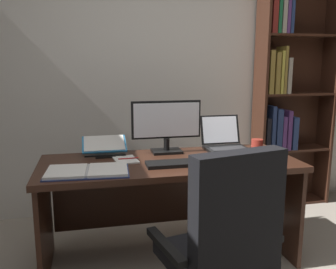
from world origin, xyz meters
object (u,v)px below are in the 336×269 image
object	(u,v)px
monitor	(166,126)
pen	(128,158)
laptop	(225,142)
keyboard	(178,163)
office_chair	(222,257)
coffee_mug	(257,146)
notepad	(125,160)
reading_stand_with_book	(104,146)
bookshelf	(286,97)
computer_mouse	(221,160)
desk	(167,184)
open_binder	(87,171)

from	to	relation	value
monitor	pen	xyz separation A→B (m)	(-0.31, -0.17, -0.19)
laptop	keyboard	xyz separation A→B (m)	(-0.47, -0.37, -0.04)
office_chair	coffee_mug	xyz separation A→B (m)	(0.58, 0.83, 0.37)
laptop	pen	xyz separation A→B (m)	(-0.77, -0.18, -0.04)
notepad	coffee_mug	xyz separation A→B (m)	(0.98, -0.00, 0.05)
laptop	notepad	world-z (taller)	laptop
reading_stand_with_book	laptop	bearing A→B (deg)	-2.93
bookshelf	reading_stand_with_book	bearing A→B (deg)	-162.89
computer_mouse	reading_stand_with_book	bearing A→B (deg)	151.33
desk	monitor	xyz separation A→B (m)	(0.03, 0.15, 0.40)
keyboard	coffee_mug	xyz separation A→B (m)	(0.66, 0.19, 0.04)
reading_stand_with_book	open_binder	xyz separation A→B (m)	(-0.13, -0.46, -0.05)
monitor	pen	size ratio (longest dim) A/B	3.74
bookshelf	keyboard	distance (m)	1.67
notepad	desk	bearing A→B (deg)	2.65
bookshelf	notepad	xyz separation A→B (m)	(-1.65, -0.77, -0.33)
desk	reading_stand_with_book	distance (m)	0.54
notepad	pen	bearing A→B (deg)	0.00
bookshelf	keyboard	bearing A→B (deg)	-143.95
monitor	notepad	distance (m)	0.41
computer_mouse	notepad	bearing A→B (deg)	162.99
keyboard	pen	world-z (taller)	keyboard
coffee_mug	keyboard	bearing A→B (deg)	-163.73
reading_stand_with_book	open_binder	size ratio (longest dim) A/B	0.62
keyboard	coffee_mug	bearing A→B (deg)	16.27
bookshelf	pen	size ratio (longest dim) A/B	15.85
bookshelf	laptop	bearing A→B (deg)	-145.14
laptop	keyboard	distance (m)	0.60
desk	notepad	xyz separation A→B (m)	(-0.30, -0.01, 0.20)
open_binder	coffee_mug	xyz separation A→B (m)	(1.24, 0.24, 0.04)
office_chair	reading_stand_with_book	distance (m)	1.24
keyboard	computer_mouse	distance (m)	0.30
computer_mouse	pen	distance (m)	0.64
open_binder	notepad	world-z (taller)	open_binder
computer_mouse	open_binder	world-z (taller)	computer_mouse
laptop	desk	bearing A→B (deg)	-161.96
desk	office_chair	distance (m)	0.86
laptop	open_binder	world-z (taller)	laptop
monitor	desk	bearing A→B (deg)	-100.64
desk	bookshelf	size ratio (longest dim) A/B	0.80
desk	keyboard	distance (m)	0.30
open_binder	computer_mouse	bearing A→B (deg)	7.08
open_binder	coffee_mug	world-z (taller)	coffee_mug
laptop	computer_mouse	bearing A→B (deg)	-114.54
desk	coffee_mug	distance (m)	0.73
keyboard	notepad	xyz separation A→B (m)	(-0.33, 0.19, -0.01)
monitor	coffee_mug	bearing A→B (deg)	-14.22
pen	office_chair	bearing A→B (deg)	-65.28
keyboard	notepad	distance (m)	0.38
reading_stand_with_book	coffee_mug	bearing A→B (deg)	-11.31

